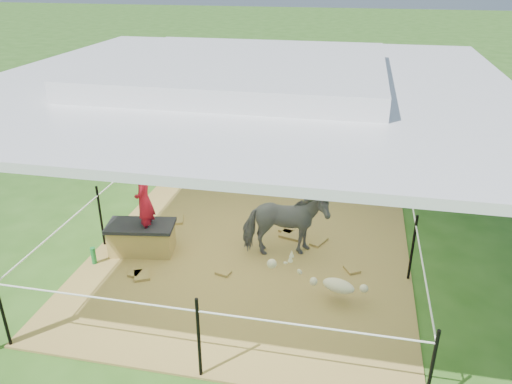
% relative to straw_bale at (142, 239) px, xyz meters
% --- Properties ---
extents(ground, '(90.00, 90.00, 0.00)m').
position_rel_straw_bale_xyz_m(ground, '(1.59, 0.07, -0.23)').
color(ground, '#2D5919').
rests_on(ground, ground).
extents(hay_patch, '(4.60, 4.60, 0.03)m').
position_rel_straw_bale_xyz_m(hay_patch, '(1.59, 0.07, -0.22)').
color(hay_patch, brown).
rests_on(hay_patch, ground).
extents(canopy_tent, '(6.30, 6.30, 2.90)m').
position_rel_straw_bale_xyz_m(canopy_tent, '(1.59, 0.07, 2.46)').
color(canopy_tent, silver).
rests_on(canopy_tent, ground).
extents(rope_fence, '(4.54, 4.54, 1.00)m').
position_rel_straw_bale_xyz_m(rope_fence, '(1.59, 0.07, 0.41)').
color(rope_fence, black).
rests_on(rope_fence, ground).
extents(straw_bale, '(0.97, 0.60, 0.41)m').
position_rel_straw_bale_xyz_m(straw_bale, '(0.00, 0.00, 0.00)').
color(straw_bale, '#B59342').
rests_on(straw_bale, hay_patch).
extents(dark_cloth, '(1.04, 0.66, 0.05)m').
position_rel_straw_bale_xyz_m(dark_cloth, '(0.00, -0.00, 0.23)').
color(dark_cloth, black).
rests_on(dark_cloth, straw_bale).
extents(woman, '(0.32, 0.44, 1.10)m').
position_rel_straw_bale_xyz_m(woman, '(0.10, 0.00, 0.75)').
color(woman, red).
rests_on(woman, straw_bale).
extents(green_bottle, '(0.08, 0.08, 0.25)m').
position_rel_straw_bale_xyz_m(green_bottle, '(-0.55, -0.45, -0.08)').
color(green_bottle, '#1A7831').
rests_on(green_bottle, hay_patch).
extents(pony, '(1.31, 0.85, 1.02)m').
position_rel_straw_bale_xyz_m(pony, '(2.08, 0.33, 0.31)').
color(pony, '#505055').
rests_on(pony, hay_patch).
extents(pink_hat, '(0.32, 0.32, 0.15)m').
position_rel_straw_bale_xyz_m(pink_hat, '(2.08, 0.33, 0.89)').
color(pink_hat, pink).
rests_on(pink_hat, pony).
extents(foal, '(1.13, 0.84, 0.56)m').
position_rel_straw_bale_xyz_m(foal, '(2.92, -0.65, 0.08)').
color(foal, beige).
rests_on(foal, hay_patch).
extents(trash_barrel, '(0.74, 0.74, 0.91)m').
position_rel_straw_bale_xyz_m(trash_barrel, '(5.93, 6.50, 0.22)').
color(trash_barrel, '#1936BF').
rests_on(trash_barrel, ground).
extents(picnic_table_near, '(1.85, 1.39, 0.74)m').
position_rel_straw_bale_xyz_m(picnic_table_near, '(3.38, 7.74, 0.14)').
color(picnic_table_near, brown).
rests_on(picnic_table_near, ground).
extents(picnic_table_far, '(2.03, 1.82, 0.69)m').
position_rel_straw_bale_xyz_m(picnic_table_far, '(6.38, 9.78, 0.11)').
color(picnic_table_far, brown).
rests_on(picnic_table_far, ground).
extents(distant_person, '(0.53, 0.42, 1.06)m').
position_rel_straw_bale_xyz_m(distant_person, '(3.70, 7.75, 0.30)').
color(distant_person, teal).
rests_on(distant_person, ground).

